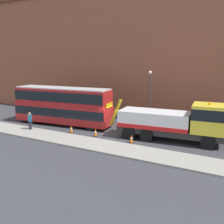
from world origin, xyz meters
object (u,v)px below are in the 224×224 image
object	(u,v)px
traffic_cone_near_bus	(71,129)
pedestrian_onlooker	(30,121)
recovery_tow_truck	(175,121)
traffic_cone_midway	(95,133)
double_decker_bus	(63,104)
traffic_cone_near_truck	(131,139)
street_lamp	(150,93)

from	to	relation	value
traffic_cone_near_bus	pedestrian_onlooker	bearing A→B (deg)	-160.79
recovery_tow_truck	traffic_cone_midway	size ratio (longest dim) A/B	14.21
pedestrian_onlooker	traffic_cone_near_bus	world-z (taller)	pedestrian_onlooker
pedestrian_onlooker	traffic_cone_midway	distance (m)	6.89
recovery_tow_truck	traffic_cone_midway	world-z (taller)	recovery_tow_truck
double_decker_bus	traffic_cone_near_truck	bearing A→B (deg)	-18.52
traffic_cone_midway	recovery_tow_truck	bearing A→B (deg)	16.56
traffic_cone_near_bus	street_lamp	world-z (taller)	street_lamp
traffic_cone_near_bus	street_lamp	size ratio (longest dim) A/B	0.12
double_decker_bus	traffic_cone_near_truck	distance (m)	9.54
recovery_tow_truck	traffic_cone_midway	bearing A→B (deg)	-168.72
pedestrian_onlooker	traffic_cone_near_truck	world-z (taller)	pedestrian_onlooker
traffic_cone_midway	traffic_cone_near_truck	bearing A→B (deg)	-2.51
double_decker_bus	street_lamp	size ratio (longest dim) A/B	1.92
traffic_cone_near_bus	recovery_tow_truck	bearing A→B (deg)	12.83
double_decker_bus	traffic_cone_near_truck	size ratio (longest dim) A/B	15.54
double_decker_bus	traffic_cone_near_bus	size ratio (longest dim) A/B	15.54
recovery_tow_truck	traffic_cone_midway	xyz separation A→B (m)	(-6.80, -2.02, -1.42)
recovery_tow_truck	street_lamp	world-z (taller)	street_lamp
traffic_cone_near_truck	traffic_cone_near_bus	bearing A→B (deg)	179.76
traffic_cone_near_bus	traffic_cone_midway	size ratio (longest dim) A/B	1.00
traffic_cone_near_bus	traffic_cone_near_truck	size ratio (longest dim) A/B	1.00
street_lamp	traffic_cone_near_truck	bearing A→B (deg)	-82.58
traffic_cone_midway	street_lamp	world-z (taller)	street_lamp
double_decker_bus	traffic_cone_near_bus	xyz separation A→B (m)	(2.70, -2.12, -1.89)
pedestrian_onlooker	traffic_cone_near_truck	xyz separation A→B (m)	(10.41, 1.37, -0.64)
pedestrian_onlooker	traffic_cone_midway	bearing A→B (deg)	-11.73
traffic_cone_near_bus	traffic_cone_midway	bearing A→B (deg)	2.91
traffic_cone_near_truck	street_lamp	world-z (taller)	street_lamp
traffic_cone_near_bus	traffic_cone_near_truck	world-z (taller)	same
double_decker_bus	traffic_cone_midway	distance (m)	6.04
pedestrian_onlooker	traffic_cone_midway	xyz separation A→B (m)	(6.69, 1.53, -0.64)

